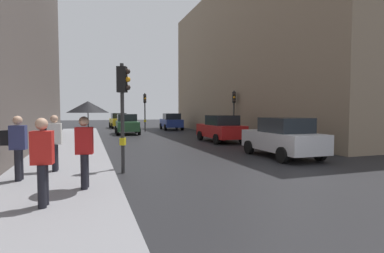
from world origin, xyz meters
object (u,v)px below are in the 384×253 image
object	(u,v)px
car_yellow_taxi	(119,121)
car_green_estate	(127,124)
pedestrian_with_grey_backpack	(16,144)
traffic_light_far_median	(145,105)
car_silver_hatchback	(283,138)
traffic_light_mid_street	(234,105)
pedestrian_in_red_jacket	(42,158)
car_blue_van	(171,122)
traffic_light_near_right	(123,98)
pedestrian_with_umbrella	(87,120)
pedestrian_with_black_backpack	(53,139)
car_red_sedan	(221,129)

from	to	relation	value
car_yellow_taxi	car_green_estate	bearing A→B (deg)	-91.04
pedestrian_with_grey_backpack	car_green_estate	bearing A→B (deg)	73.98
traffic_light_far_median	car_silver_hatchback	distance (m)	18.63
car_green_estate	traffic_light_mid_street	bearing A→B (deg)	-39.39
pedestrian_with_grey_backpack	pedestrian_in_red_jacket	xyz separation A→B (m)	(0.99, -2.69, -0.03)
car_silver_hatchback	car_blue_van	bearing A→B (deg)	88.98
traffic_light_near_right	pedestrian_with_grey_backpack	size ratio (longest dim) A/B	2.04
car_silver_hatchback	pedestrian_with_umbrella	bearing A→B (deg)	-157.09
traffic_light_near_right	car_blue_van	world-z (taller)	traffic_light_near_right
traffic_light_near_right	car_blue_van	distance (m)	22.70
traffic_light_near_right	car_silver_hatchback	xyz separation A→B (m)	(7.03, 1.13, -1.61)
pedestrian_with_black_backpack	car_blue_van	bearing A→B (deg)	65.72
pedestrian_with_umbrella	pedestrian_in_red_jacket	xyz separation A→B (m)	(-0.84, -1.20, -0.71)
traffic_light_near_right	car_green_estate	distance (m)	17.04
car_red_sedan	car_silver_hatchback	world-z (taller)	same
traffic_light_mid_street	pedestrian_with_umbrella	distance (m)	16.86
pedestrian_with_umbrella	pedestrian_with_grey_backpack	distance (m)	2.45
car_green_estate	pedestrian_with_black_backpack	distance (m)	17.10
traffic_light_mid_street	pedestrian_with_grey_backpack	xyz separation A→B (m)	(-12.45, -11.58, -1.32)
pedestrian_with_grey_backpack	pedestrian_in_red_jacket	world-z (taller)	same
car_silver_hatchback	pedestrian_in_red_jacket	xyz separation A→B (m)	(-8.98, -4.65, 0.25)
car_red_sedan	traffic_light_near_right	bearing A→B (deg)	-131.70
pedestrian_with_umbrella	pedestrian_with_grey_backpack	xyz separation A→B (m)	(-1.83, 1.49, -0.68)
traffic_light_near_right	car_yellow_taxi	xyz separation A→B (m)	(2.30, 26.34, -1.61)
pedestrian_with_black_backpack	pedestrian_in_red_jacket	xyz separation A→B (m)	(0.19, -3.78, -0.03)
pedestrian_in_red_jacket	pedestrian_with_black_backpack	bearing A→B (deg)	92.89
car_red_sedan	pedestrian_with_black_backpack	bearing A→B (deg)	-140.13
car_blue_van	car_silver_hatchback	size ratio (longest dim) A/B	1.02
car_red_sedan	pedestrian_with_grey_backpack	bearing A→B (deg)	-138.74
car_blue_van	car_yellow_taxi	xyz separation A→B (m)	(-5.09, 4.94, 0.00)
car_blue_van	pedestrian_with_black_backpack	size ratio (longest dim) A/B	2.43
traffic_light_near_right	pedestrian_with_black_backpack	world-z (taller)	traffic_light_near_right
traffic_light_near_right	traffic_light_mid_street	bearing A→B (deg)	48.53
car_yellow_taxi	pedestrian_with_grey_backpack	xyz separation A→B (m)	(-5.24, -27.16, 0.29)
car_red_sedan	pedestrian_with_grey_backpack	world-z (taller)	pedestrian_with_grey_backpack
traffic_light_mid_street	pedestrian_in_red_jacket	bearing A→B (deg)	-128.76
traffic_light_far_median	traffic_light_near_right	bearing A→B (deg)	-102.14
car_yellow_taxi	traffic_light_far_median	bearing A→B (deg)	-74.66
traffic_light_mid_street	car_green_estate	distance (m)	9.69
traffic_light_near_right	car_silver_hatchback	size ratio (longest dim) A/B	0.85
traffic_light_near_right	car_silver_hatchback	bearing A→B (deg)	9.15
pedestrian_in_red_jacket	car_green_estate	bearing A→B (deg)	78.67
traffic_light_mid_street	pedestrian_with_grey_backpack	size ratio (longest dim) A/B	2.03
car_blue_van	car_silver_hatchback	bearing A→B (deg)	-91.02
car_red_sedan	pedestrian_with_umbrella	distance (m)	13.31
traffic_light_near_right	pedestrian_with_umbrella	bearing A→B (deg)	-115.77
traffic_light_mid_street	car_yellow_taxi	xyz separation A→B (m)	(-7.21, 15.58, -1.61)
car_silver_hatchback	pedestrian_with_black_backpack	distance (m)	9.22
car_silver_hatchback	pedestrian_in_red_jacket	distance (m)	10.11
traffic_light_near_right	pedestrian_with_umbrella	distance (m)	2.65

